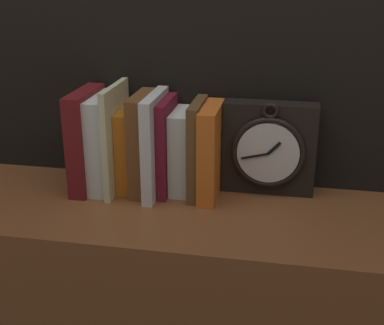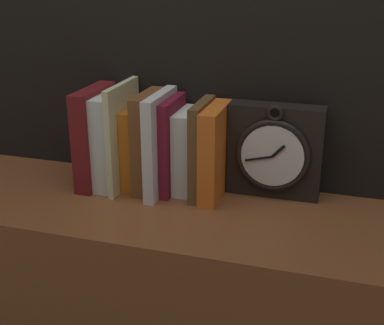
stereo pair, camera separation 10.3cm
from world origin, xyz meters
TOP-DOWN VIEW (x-y plane):
  - clock at (0.14, 0.13)m, footprint 0.20×0.07m
  - book_slot0_maroon at (-0.25, 0.08)m, footprint 0.04×0.16m
  - book_slot1_white at (-0.21, 0.08)m, footprint 0.04×0.14m
  - book_slot2_cream at (-0.18, 0.08)m, footprint 0.01×0.16m
  - book_slot3_orange at (-0.16, 0.10)m, footprint 0.03×0.12m
  - book_slot4_brown at (-0.12, 0.09)m, footprint 0.04×0.14m
  - book_slot5_white at (-0.09, 0.08)m, footprint 0.02×0.16m
  - book_slot6_maroon at (-0.07, 0.09)m, footprint 0.02×0.13m
  - book_slot7_white at (-0.04, 0.10)m, footprint 0.04×0.11m
  - book_slot8_brown at (-0.01, 0.09)m, footprint 0.02×0.13m
  - book_slot9_orange at (0.02, 0.08)m, footprint 0.04×0.14m

SIDE VIEW (x-z plane):
  - book_slot3_orange at x=-0.16m, z-range 0.89..1.07m
  - book_slot7_white at x=-0.04m, z-range 0.89..1.07m
  - book_slot9_orange at x=0.02m, z-range 0.89..1.09m
  - clock at x=0.14m, z-range 0.89..1.09m
  - book_slot8_brown at x=-0.01m, z-range 0.89..1.09m
  - book_slot6_maroon at x=-0.07m, z-range 0.89..1.09m
  - book_slot1_white at x=-0.21m, z-range 0.89..1.10m
  - book_slot4_brown at x=-0.12m, z-range 0.89..1.10m
  - book_slot5_white at x=-0.09m, z-range 0.89..1.11m
  - book_slot0_maroon at x=-0.25m, z-range 0.89..1.11m
  - book_slot2_cream at x=-0.18m, z-range 0.89..1.12m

